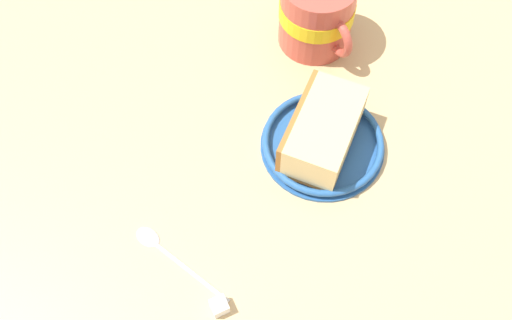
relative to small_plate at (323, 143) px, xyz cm
name	(u,v)px	position (x,y,z in cm)	size (l,w,h in cm)	color
ground_plane	(262,167)	(5.07, -5.44, -2.64)	(158.44, 158.44, 3.72)	tan
small_plate	(323,143)	(0.00, 0.00, 0.00)	(14.82, 14.82, 1.58)	#26599E
cake_slice	(323,131)	(0.03, -0.27, 2.63)	(12.70, 8.25, 5.25)	#9E662D
tea_mug	(317,12)	(-14.62, -8.36, 4.28)	(9.65, 11.52, 9.68)	#BF4C3F
teaspoon	(164,249)	(20.13, -9.27, -0.43)	(3.28, 13.58, 0.80)	silver
sugar_cube	(219,306)	(22.62, -0.72, 0.05)	(1.67, 1.67, 1.67)	white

